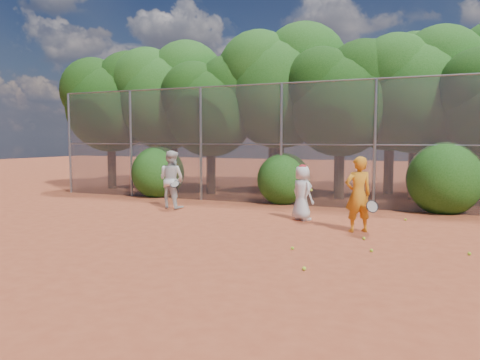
% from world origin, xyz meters
% --- Properties ---
extents(ground, '(80.00, 80.00, 0.00)m').
position_xyz_m(ground, '(0.00, 0.00, 0.00)').
color(ground, '#A04024').
rests_on(ground, ground).
extents(fence_back, '(20.05, 0.09, 4.03)m').
position_xyz_m(fence_back, '(-0.12, 6.00, 2.05)').
color(fence_back, gray).
rests_on(fence_back, ground).
extents(tree_0, '(4.38, 3.81, 6.00)m').
position_xyz_m(tree_0, '(-9.44, 8.04, 3.93)').
color(tree_0, black).
rests_on(tree_0, ground).
extents(tree_1, '(4.64, 4.03, 6.35)m').
position_xyz_m(tree_1, '(-6.94, 8.54, 4.16)').
color(tree_1, black).
rests_on(tree_1, ground).
extents(tree_2, '(3.99, 3.47, 5.47)m').
position_xyz_m(tree_2, '(-4.45, 7.83, 3.58)').
color(tree_2, black).
rests_on(tree_2, ground).
extents(tree_3, '(4.89, 4.26, 6.70)m').
position_xyz_m(tree_3, '(-1.94, 8.84, 4.40)').
color(tree_3, black).
rests_on(tree_3, ground).
extents(tree_4, '(4.19, 3.64, 5.73)m').
position_xyz_m(tree_4, '(0.55, 8.24, 3.76)').
color(tree_4, black).
rests_on(tree_4, ground).
extents(tree_5, '(4.51, 3.92, 6.17)m').
position_xyz_m(tree_5, '(3.06, 9.04, 4.05)').
color(tree_5, black).
rests_on(tree_5, ground).
extents(tree_9, '(4.83, 4.20, 6.62)m').
position_xyz_m(tree_9, '(-7.94, 10.84, 4.34)').
color(tree_9, black).
rests_on(tree_9, ground).
extents(tree_10, '(5.15, 4.48, 7.06)m').
position_xyz_m(tree_10, '(-2.93, 11.05, 4.63)').
color(tree_10, black).
rests_on(tree_10, ground).
extents(tree_11, '(4.64, 4.03, 6.35)m').
position_xyz_m(tree_11, '(2.06, 10.64, 4.16)').
color(tree_11, black).
rests_on(tree_11, ground).
extents(bush_0, '(2.00, 2.00, 2.00)m').
position_xyz_m(bush_0, '(-6.00, 6.30, 1.00)').
color(bush_0, '#1A4C13').
rests_on(bush_0, ground).
extents(bush_1, '(1.80, 1.80, 1.80)m').
position_xyz_m(bush_1, '(-1.00, 6.30, 0.90)').
color(bush_1, '#1A4C13').
rests_on(bush_1, ground).
extents(bush_2, '(2.20, 2.20, 2.20)m').
position_xyz_m(bush_2, '(4.00, 6.30, 1.10)').
color(bush_2, '#1A4C13').
rests_on(bush_2, ground).
extents(player_yellow, '(0.90, 0.71, 1.77)m').
position_xyz_m(player_yellow, '(2.11, 2.26, 0.89)').
color(player_yellow, orange).
rests_on(player_yellow, ground).
extents(player_teen, '(0.86, 0.80, 1.50)m').
position_xyz_m(player_teen, '(0.47, 3.31, 0.75)').
color(player_teen, silver).
rests_on(player_teen, ground).
extents(player_white, '(0.98, 0.84, 1.82)m').
position_xyz_m(player_white, '(-3.93, 3.87, 0.91)').
color(player_white, silver).
rests_on(player_white, ground).
extents(ball_0, '(0.07, 0.07, 0.07)m').
position_xyz_m(ball_0, '(2.67, 0.34, 0.03)').
color(ball_0, '#AED025').
rests_on(ball_0, ground).
extents(ball_1, '(0.07, 0.07, 0.07)m').
position_xyz_m(ball_1, '(2.38, 1.41, 0.03)').
color(ball_1, '#AED025').
rests_on(ball_1, ground).
extents(ball_2, '(0.07, 0.07, 0.07)m').
position_xyz_m(ball_2, '(1.81, -1.40, 0.03)').
color(ball_2, '#AED025').
rests_on(ball_2, ground).
extents(ball_4, '(0.07, 0.07, 0.07)m').
position_xyz_m(ball_4, '(1.21, -0.08, 0.03)').
color(ball_4, '#AED025').
rests_on(ball_4, ground).
extents(ball_5, '(0.07, 0.07, 0.07)m').
position_xyz_m(ball_5, '(3.05, 4.28, 0.03)').
color(ball_5, '#AED025').
rests_on(ball_5, ground).
extents(ball_6, '(0.07, 0.07, 0.07)m').
position_xyz_m(ball_6, '(4.40, 0.79, 0.03)').
color(ball_6, '#AED025').
rests_on(ball_6, ground).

